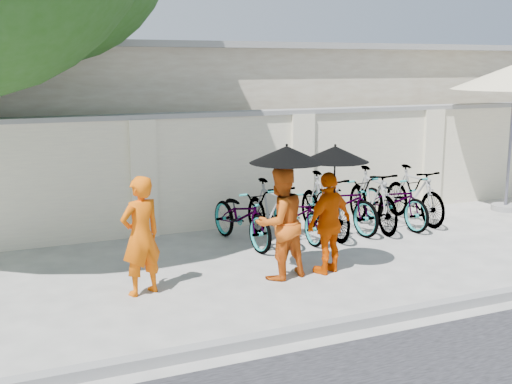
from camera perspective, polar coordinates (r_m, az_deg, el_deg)
name	(u,v)px	position (r m, az deg, el deg)	size (l,w,h in m)	color
ground	(274,283)	(8.72, 1.62, -8.12)	(80.00, 80.00, 0.00)	#B7B3AC
kerb	(340,325)	(7.30, 7.44, -11.67)	(40.00, 0.16, 0.12)	gray
compound_wall	(249,170)	(11.71, -0.59, 1.96)	(20.00, 0.30, 2.00)	beige
building_behind	(226,119)	(15.51, -2.70, 6.46)	(14.00, 6.00, 3.20)	beige
monk_left	(141,236)	(8.24, -10.21, -3.85)	(0.56, 0.37, 1.54)	#E55A06
monk_center	(280,223)	(8.73, 2.16, -2.74)	(0.76, 0.59, 1.56)	#CA5110
parasol_center	(287,154)	(8.50, 2.75, 3.35)	(1.00, 1.00, 0.95)	black
monk_right	(329,223)	(9.02, 6.53, -2.74)	(0.85, 0.35, 1.44)	#DA4B00
parasol_right	(335,154)	(8.78, 7.04, 3.39)	(0.92, 0.92, 0.99)	black
bike_0	(242,216)	(10.43, -1.26, -2.13)	(0.63, 1.82, 0.96)	slate
bike_1	(271,211)	(10.58, 1.33, -1.74)	(0.48, 1.71, 1.03)	slate
bike_2	(298,213)	(10.81, 3.77, -1.89)	(0.58, 1.67, 0.88)	slate
bike_3	(324,205)	(11.02, 6.10, -1.12)	(0.51, 1.80, 1.08)	slate
bike_4	(343,202)	(11.45, 7.78, -0.92)	(0.66, 1.89, 0.99)	slate
bike_5	(372,199)	(11.58, 10.31, -0.60)	(0.52, 1.83, 1.10)	slate
bike_6	(395,200)	(11.91, 12.21, -0.73)	(0.63, 1.80, 0.94)	slate
bike_7	(414,194)	(12.26, 13.90, -0.21)	(0.49, 1.74, 1.05)	slate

